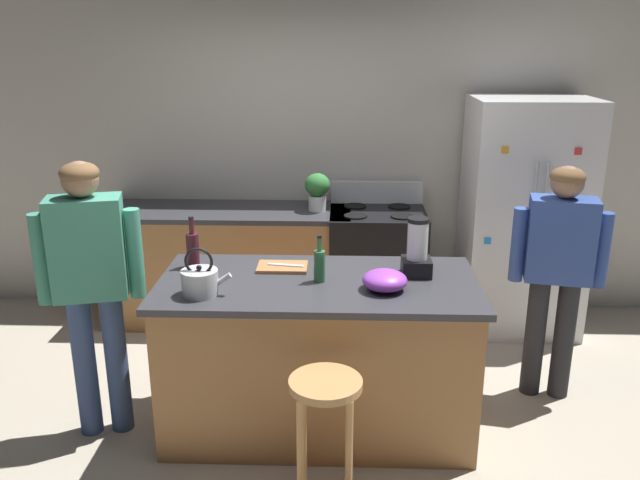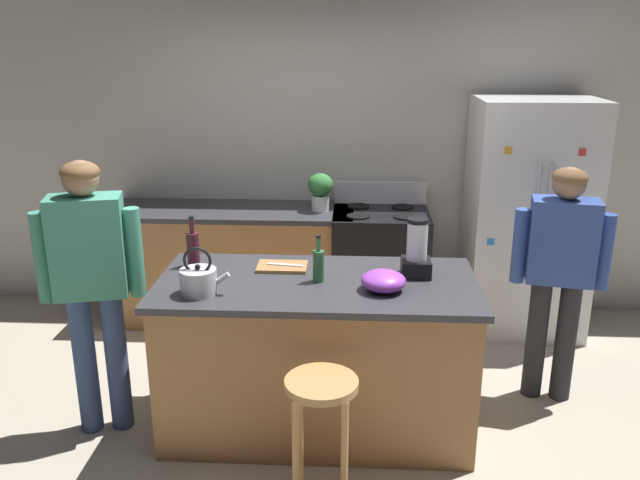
% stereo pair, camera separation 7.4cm
% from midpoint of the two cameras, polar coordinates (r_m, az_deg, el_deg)
% --- Properties ---
extents(ground_plane, '(14.00, 14.00, 0.00)m').
position_cam_midpoint_polar(ground_plane, '(4.18, -0.68, -15.78)').
color(ground_plane, '#B2A893').
extents(back_wall, '(8.00, 0.10, 2.70)m').
position_cam_midpoint_polar(back_wall, '(5.52, 0.22, 7.72)').
color(back_wall, '#BCB7AD').
rests_on(back_wall, ground_plane).
extents(kitchen_island, '(1.84, 0.89, 0.95)m').
position_cam_midpoint_polar(kitchen_island, '(3.94, -0.70, -10.00)').
color(kitchen_island, '#9E6B3D').
rests_on(kitchen_island, ground_plane).
extents(back_counter_run, '(2.00, 0.64, 0.95)m').
position_cam_midpoint_polar(back_counter_run, '(5.45, -8.38, -2.17)').
color(back_counter_run, '#9E6B3D').
rests_on(back_counter_run, ground_plane).
extents(refrigerator, '(0.90, 0.73, 1.85)m').
position_cam_midpoint_polar(refrigerator, '(5.36, 16.97, 1.94)').
color(refrigerator, silver).
rests_on(refrigerator, ground_plane).
extents(stove_range, '(0.76, 0.65, 1.13)m').
position_cam_midpoint_polar(stove_range, '(5.34, 4.56, -2.32)').
color(stove_range, black).
rests_on(stove_range, ground_plane).
extents(person_by_island_left, '(0.59, 0.31, 1.65)m').
position_cam_midpoint_polar(person_by_island_left, '(3.91, -19.92, -2.90)').
color(person_by_island_left, '#384C7A').
rests_on(person_by_island_left, ground_plane).
extents(person_by_sink_right, '(0.60, 0.29, 1.54)m').
position_cam_midpoint_polar(person_by_sink_right, '(4.35, 19.64, -1.80)').
color(person_by_sink_right, '#26262B').
rests_on(person_by_sink_right, ground_plane).
extents(bar_stool, '(0.36, 0.36, 0.71)m').
position_cam_midpoint_polar(bar_stool, '(3.29, -0.19, -14.62)').
color(bar_stool, '#B7844C').
rests_on(bar_stool, ground_plane).
extents(potted_plant, '(0.20, 0.20, 0.30)m').
position_cam_midpoint_polar(potted_plant, '(5.18, -0.65, 4.46)').
color(potted_plant, silver).
rests_on(potted_plant, back_counter_run).
extents(blender_appliance, '(0.17, 0.17, 0.35)m').
position_cam_midpoint_polar(blender_appliance, '(3.82, 7.93, -0.98)').
color(blender_appliance, black).
rests_on(blender_appliance, kitchen_island).
extents(bottle_wine, '(0.08, 0.08, 0.32)m').
position_cam_midpoint_polar(bottle_wine, '(4.01, -11.59, -0.75)').
color(bottle_wine, '#471923').
rests_on(bottle_wine, kitchen_island).
extents(bottle_olive_oil, '(0.07, 0.07, 0.28)m').
position_cam_midpoint_polar(bottle_olive_oil, '(3.70, -0.62, -2.17)').
color(bottle_olive_oil, '#2D6638').
rests_on(bottle_olive_oil, kitchen_island).
extents(mixing_bowl, '(0.25, 0.25, 0.11)m').
position_cam_midpoint_polar(mixing_bowl, '(3.61, 5.10, -3.53)').
color(mixing_bowl, purple).
rests_on(mixing_bowl, kitchen_island).
extents(tea_kettle, '(0.28, 0.20, 0.27)m').
position_cam_midpoint_polar(tea_kettle, '(3.59, -11.03, -3.54)').
color(tea_kettle, '#B7BABF').
rests_on(tea_kettle, kitchen_island).
extents(cutting_board, '(0.30, 0.20, 0.02)m').
position_cam_midpoint_polar(cutting_board, '(3.94, -3.84, -2.37)').
color(cutting_board, '#9E6B3D').
rests_on(cutting_board, kitchen_island).
extents(chef_knife, '(0.22, 0.06, 0.01)m').
position_cam_midpoint_polar(chef_knife, '(3.93, -3.56, -2.19)').
color(chef_knife, '#B7BABF').
rests_on(chef_knife, cutting_board).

